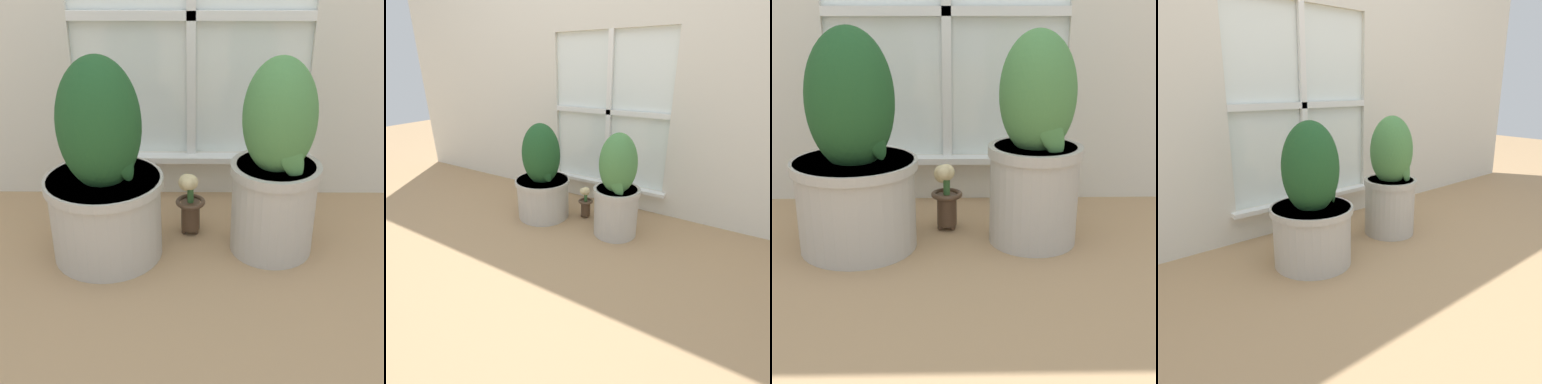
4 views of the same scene
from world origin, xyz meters
The scene contains 4 objects.
ground_plane centered at (0.00, 0.00, 0.00)m, with size 10.00×10.00×0.00m, color tan.
potted_plant_left centered at (-0.28, 0.13, 0.29)m, with size 0.40×0.40×0.69m.
potted_plant_right centered at (0.28, 0.17, 0.31)m, with size 0.30×0.30×0.68m.
flower_vase centered at (0.00, 0.27, 0.14)m, with size 0.11×0.11×0.24m.
Camera 3 is at (0.03, -1.48, 0.73)m, focal length 50.00 mm.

